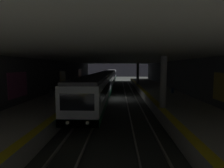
{
  "coord_description": "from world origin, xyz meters",
  "views": [
    {
      "loc": [
        -26.77,
        -0.5,
        4.66
      ],
      "look_at": [
        9.21,
        0.96,
        1.29
      ],
      "focal_mm": 29.6,
      "sensor_mm": 36.0,
      "label": 1
    }
  ],
  "objects": [
    {
      "name": "ceiling_slab",
      "position": [
        0.0,
        0.0,
        5.8
      ],
      "size": [
        60.0,
        19.4,
        0.4
      ],
      "color": "#ADAAA3",
      "rests_on": "wall_left"
    },
    {
      "name": "track_left",
      "position": [
        0.0,
        -2.2,
        0.08
      ],
      "size": [
        60.0,
        1.53,
        0.16
      ],
      "color": "gray",
      "rests_on": "ground"
    },
    {
      "name": "suitcase_rolling",
      "position": [
        -1.33,
        -7.79,
        1.37
      ],
      "size": [
        0.42,
        0.25,
        0.94
      ],
      "color": "navy",
      "rests_on": "platform_left"
    },
    {
      "name": "metro_train",
      "position": [
        13.87,
        2.2,
        2.03
      ],
      "size": [
        58.29,
        2.83,
        3.49
      ],
      "color": "#B7BCC6",
      "rests_on": "track_right"
    },
    {
      "name": "wall_right",
      "position": [
        0.03,
        9.45,
        2.8
      ],
      "size": [
        60.0,
        0.56,
        5.6
      ],
      "color": "#56565B",
      "rests_on": "ground"
    },
    {
      "name": "person_waiting_near",
      "position": [
        3.52,
        6.23,
        1.97
      ],
      "size": [
        0.6,
        0.23,
        1.68
      ],
      "color": "#262626",
      "rests_on": "platform_right"
    },
    {
      "name": "track_right",
      "position": [
        0.0,
        2.2,
        0.08
      ],
      "size": [
        60.0,
        1.53,
        0.16
      ],
      "color": "gray",
      "rests_on": "ground"
    },
    {
      "name": "ground_plane",
      "position": [
        0.0,
        0.0,
        0.0
      ],
      "size": [
        120.0,
        120.0,
        0.0
      ],
      "primitive_type": "plane",
      "color": "#2D302D"
    },
    {
      "name": "bench_left_mid",
      "position": [
        2.07,
        -8.53,
        1.57
      ],
      "size": [
        1.7,
        0.47,
        0.86
      ],
      "color": "#262628",
      "rests_on": "platform_left"
    },
    {
      "name": "person_walking_mid",
      "position": [
        11.94,
        7.82,
        1.96
      ],
      "size": [
        0.6,
        0.23,
        1.67
      ],
      "color": "#414141",
      "rests_on": "platform_right"
    },
    {
      "name": "pillar_far",
      "position": [
        12.3,
        -4.35,
        3.33
      ],
      "size": [
        0.56,
        0.56,
        4.55
      ],
      "color": "gray",
      "rests_on": "platform_left"
    },
    {
      "name": "wall_left",
      "position": [
        -0.0,
        -9.45,
        2.8
      ],
      "size": [
        60.0,
        0.56,
        5.6
      ],
      "color": "#56565B",
      "rests_on": "ground"
    },
    {
      "name": "bench_right_mid",
      "position": [
        13.15,
        8.53,
        1.57
      ],
      "size": [
        1.7,
        0.47,
        0.86
      ],
      "color": "#262628",
      "rests_on": "platform_right"
    },
    {
      "name": "pillar_near",
      "position": [
        -10.49,
        -4.35,
        3.33
      ],
      "size": [
        0.56,
        0.56,
        4.55
      ],
      "color": "gray",
      "rests_on": "platform_left"
    },
    {
      "name": "platform_right",
      "position": [
        0.0,
        6.55,
        0.53
      ],
      "size": [
        60.0,
        5.3,
        1.06
      ],
      "color": "#B7B2A8",
      "rests_on": "ground"
    },
    {
      "name": "platform_left",
      "position": [
        0.0,
        -6.55,
        0.53
      ],
      "size": [
        60.0,
        5.3,
        1.06
      ],
      "color": "#B7B2A8",
      "rests_on": "ground"
    },
    {
      "name": "trash_bin",
      "position": [
        -4.93,
        7.8,
        1.48
      ],
      "size": [
        0.44,
        0.44,
        0.85
      ],
      "color": "#595B5E",
      "rests_on": "platform_right"
    }
  ]
}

